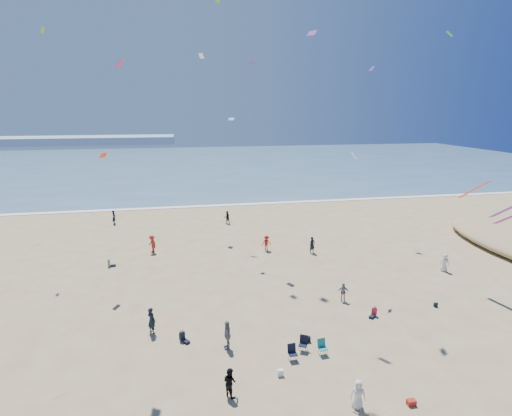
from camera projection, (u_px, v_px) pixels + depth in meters
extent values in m
cube|color=#476B84|center=(190.00, 164.00, 110.38)|extent=(220.00, 100.00, 0.06)
cube|color=white|center=(199.00, 206.00, 62.72)|extent=(220.00, 1.20, 0.08)
cube|color=#7A8EA8|center=(43.00, 141.00, 170.57)|extent=(110.00, 20.00, 3.20)
imported|color=black|center=(227.00, 217.00, 53.34)|extent=(0.96, 0.82, 1.70)
imported|color=silver|center=(445.00, 263.00, 37.58)|extent=(0.91, 1.00, 1.71)
imported|color=black|center=(230.00, 382.00, 21.23)|extent=(0.97, 1.01, 1.63)
imported|color=gray|center=(227.00, 335.00, 25.42)|extent=(0.56, 1.16, 1.92)
imported|color=silver|center=(358.00, 394.00, 20.33)|extent=(0.89, 0.71, 1.60)
imported|color=black|center=(114.00, 217.00, 53.06)|extent=(0.46, 0.69, 1.87)
imported|color=gray|center=(343.00, 292.00, 31.77)|extent=(0.96, 0.64, 1.52)
imported|color=black|center=(151.00, 320.00, 27.17)|extent=(0.80, 0.81, 1.88)
imported|color=black|center=(312.00, 245.00, 42.33)|extent=(0.75, 0.60, 1.78)
imported|color=#B31A19|center=(266.00, 243.00, 43.17)|extent=(1.13, 0.71, 1.67)
imported|color=red|center=(152.00, 244.00, 42.56)|extent=(1.26, 1.39, 1.88)
cube|color=white|center=(280.00, 373.00, 22.93)|extent=(0.35, 0.20, 0.40)
cube|color=black|center=(308.00, 339.00, 26.28)|extent=(0.30, 0.22, 0.38)
cube|color=#AD2118|center=(411.00, 402.00, 20.68)|extent=(0.45, 0.30, 0.30)
cube|color=black|center=(436.00, 305.00, 30.93)|extent=(0.28, 0.18, 0.34)
cube|color=green|center=(217.00, 1.00, 43.61)|extent=(0.52, 0.40, 0.33)
cube|color=#4F298E|center=(250.00, 63.00, 39.53)|extent=(0.75, 0.93, 0.32)
cube|color=#711D91|center=(312.00, 33.00, 29.25)|extent=(0.70, 0.84, 0.38)
cube|color=white|center=(354.00, 156.00, 33.05)|extent=(0.71, 0.74, 0.59)
cube|color=white|center=(201.00, 56.00, 49.37)|extent=(0.73, 0.71, 0.55)
cube|color=#C6E316|center=(43.00, 30.00, 38.38)|extent=(0.26, 0.54, 0.55)
cube|color=green|center=(450.00, 34.00, 30.83)|extent=(0.61, 0.62, 0.43)
cube|color=#582694|center=(372.00, 69.00, 47.09)|extent=(0.56, 0.65, 0.53)
cube|color=#FE3104|center=(103.00, 155.00, 33.59)|extent=(0.58, 0.88, 0.40)
cube|color=#0B8ACA|center=(231.00, 119.00, 44.78)|extent=(0.76, 0.67, 0.29)
cube|color=#CA1B57|center=(120.00, 64.00, 24.34)|extent=(0.51, 0.79, 0.47)
cube|color=purple|center=(512.00, 207.00, 25.72)|extent=(0.35, 3.14, 2.21)
cube|color=#FF4C1A|center=(474.00, 190.00, 32.79)|extent=(0.35, 2.64, 1.87)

